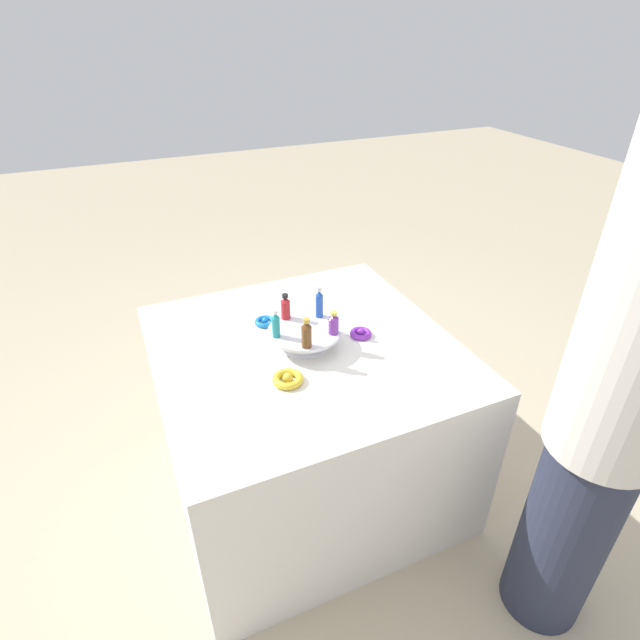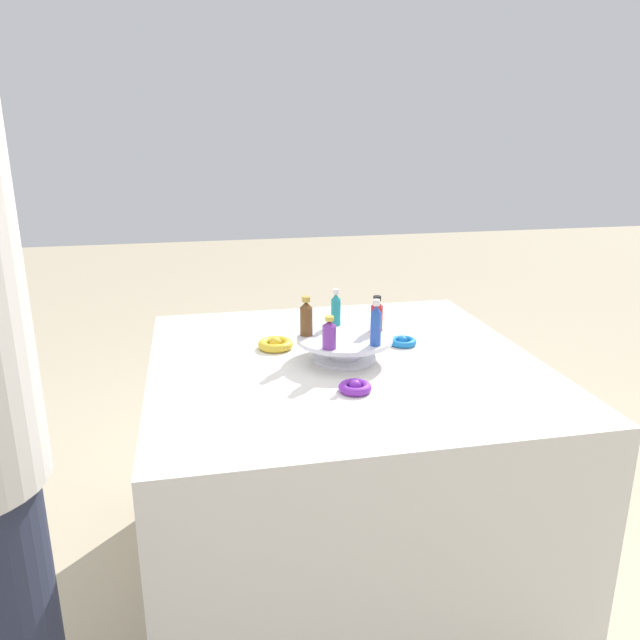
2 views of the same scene
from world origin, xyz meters
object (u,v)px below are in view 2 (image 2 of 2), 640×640
bottle_brown (306,318)px  bottle_purple (329,334)px  display_stand (344,345)px  ribbon_bow_blue (403,342)px  ribbon_bow_purple (355,387)px  ribbon_bow_gold (276,344)px  bottle_blue (376,324)px  bottle_teal (336,309)px  bottle_red (377,315)px

bottle_brown → bottle_purple: (0.04, -0.12, -0.01)m
display_stand → ribbon_bow_blue: bearing=23.1°
bottle_purple → ribbon_bow_purple: bearing=-74.7°
display_stand → bottle_brown: bearing=162.1°
ribbon_bow_purple → ribbon_bow_blue: bearing=53.1°
bottle_purple → ribbon_bow_blue: (0.26, 0.17, -0.10)m
ribbon_bow_gold → display_stand: bearing=-36.9°
bottle_blue → ribbon_bow_blue: bearing=51.1°
ribbon_bow_gold → ribbon_bow_blue: 0.38m
bottle_purple → bottle_blue: (0.12, 0.00, 0.02)m
ribbon_bow_purple → ribbon_bow_blue: ribbon_bow_purple is taller
display_stand → bottle_teal: bottle_teal is taller
bottle_teal → bottle_purple: bearing=-107.9°
ribbon_bow_blue → bottle_brown: bearing=-170.1°
ribbon_bow_purple → ribbon_bow_blue: size_ratio=1.01×
bottle_blue → ribbon_bow_gold: size_ratio=1.21×
bottle_blue → ribbon_bow_blue: size_ratio=1.55×
bottle_teal → ribbon_bow_gold: size_ratio=1.04×
display_stand → ribbon_bow_gold: 0.22m
bottle_purple → ribbon_bow_blue: 0.33m
bottle_purple → bottle_red: size_ratio=0.87×
bottle_teal → ribbon_bow_gold: bearing=171.8°
display_stand → bottle_red: size_ratio=2.64×
bottle_brown → bottle_blue: bearing=-35.9°
bottle_brown → ribbon_bow_blue: 0.32m
bottle_brown → ribbon_bow_purple: bottle_brown is taller
ribbon_bow_gold → ribbon_bow_blue: (0.37, -0.05, -0.00)m
bottle_teal → ribbon_bow_blue: bearing=-5.8°
bottle_brown → ribbon_bow_gold: size_ratio=1.07×
ribbon_bow_gold → bottle_blue: bearing=-42.5°
bottle_blue → ribbon_bow_blue: (0.14, 0.17, -0.12)m
bottle_red → bottle_purple: bearing=-143.9°
bottle_brown → bottle_teal: bearing=36.1°
ribbon_bow_blue → display_stand: bearing=-156.9°
bottle_brown → ribbon_bow_purple: 0.28m
bottle_purple → bottle_red: bearing=36.1°
display_stand → bottle_blue: bottle_blue is taller
ribbon_bow_blue → bottle_teal: bearing=174.2°
bottle_teal → ribbon_bow_blue: (0.20, -0.02, -0.11)m
bottle_red → ribbon_bow_purple: 0.30m
bottle_purple → ribbon_bow_purple: 0.17m
display_stand → bottle_purple: (-0.06, -0.09, 0.06)m
bottle_brown → bottle_red: (0.20, 0.00, -0.00)m
bottle_red → ribbon_bow_blue: bearing=27.8°
bottle_blue → ribbon_bow_blue: bottle_blue is taller
display_stand → bottle_teal: (-0.00, 0.11, 0.07)m
bottle_teal → ribbon_bow_blue: 0.23m
bottle_brown → ribbon_bow_purple: (0.07, -0.25, -0.11)m
display_stand → ribbon_bow_gold: size_ratio=2.57×
bottle_red → bottle_teal: (-0.10, 0.07, 0.00)m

